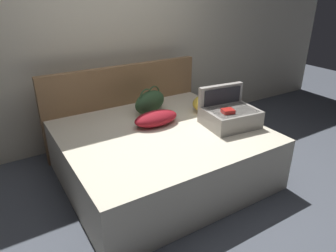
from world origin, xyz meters
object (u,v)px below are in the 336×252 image
(bed, at_px, (162,154))
(hard_case_large, at_px, (229,114))
(pillow_center_head, at_px, (208,103))
(duffel_bag, at_px, (150,102))
(pillow_near_headboard, at_px, (156,118))

(bed, relative_size, hard_case_large, 3.42)
(pillow_center_head, bearing_deg, bed, -166.82)
(hard_case_large, distance_m, duffel_bag, 0.93)
(hard_case_large, xyz_separation_m, pillow_near_headboard, (-0.66, 0.41, -0.05))
(bed, relative_size, duffel_bag, 3.99)
(pillow_near_headboard, height_order, pillow_center_head, pillow_center_head)
(duffel_bag, bearing_deg, bed, -106.03)
(duffel_bag, bearing_deg, pillow_near_headboard, -108.56)
(pillow_near_headboard, bearing_deg, pillow_center_head, 1.68)
(bed, xyz_separation_m, duffel_bag, (0.14, 0.49, 0.41))
(hard_case_large, height_order, pillow_near_headboard, hard_case_large)
(duffel_bag, bearing_deg, hard_case_large, -54.21)
(hard_case_large, relative_size, pillow_near_headboard, 1.15)
(bed, distance_m, duffel_bag, 0.66)
(hard_case_large, relative_size, duffel_bag, 1.17)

